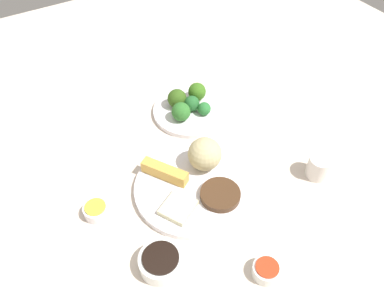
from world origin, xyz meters
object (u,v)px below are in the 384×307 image
(main_plate, at_px, (192,188))
(soy_sauce_bowl, at_px, (161,262))
(sauce_ramekin_sweet_and_sour, at_px, (266,271))
(broccoli_plate, at_px, (191,111))
(teacup, at_px, (319,167))
(sauce_ramekin_hot_mustard, at_px, (96,211))

(main_plate, bearing_deg, soy_sauce_bowl, -139.01)
(sauce_ramekin_sweet_and_sour, bearing_deg, broccoli_plate, 75.94)
(broccoli_plate, distance_m, teacup, 0.39)
(teacup, bearing_deg, sauce_ramekin_hot_mustard, 161.24)
(sauce_ramekin_hot_mustard, relative_size, teacup, 0.98)
(main_plate, distance_m, broccoli_plate, 0.28)
(sauce_ramekin_hot_mustard, height_order, sauce_ramekin_sweet_and_sour, same)
(main_plate, height_order, sauce_ramekin_sweet_and_sour, sauce_ramekin_sweet_and_sour)
(sauce_ramekin_hot_mustard, distance_m, teacup, 0.54)
(main_plate, height_order, broccoli_plate, main_plate)
(soy_sauce_bowl, relative_size, sauce_ramekin_hot_mustard, 1.59)
(broccoli_plate, bearing_deg, sauce_ramekin_hot_mustard, -152.80)
(soy_sauce_bowl, relative_size, teacup, 1.56)
(main_plate, xyz_separation_m, teacup, (0.29, -0.12, 0.02))
(soy_sauce_bowl, height_order, teacup, teacup)
(broccoli_plate, xyz_separation_m, teacup, (0.15, -0.36, 0.02))
(soy_sauce_bowl, height_order, sauce_ramekin_sweet_and_sour, soy_sauce_bowl)
(broccoli_plate, relative_size, sauce_ramekin_hot_mustard, 3.80)
(teacup, bearing_deg, sauce_ramekin_sweet_and_sour, -152.92)
(soy_sauce_bowl, xyz_separation_m, sauce_ramekin_hot_mustard, (-0.07, 0.19, -0.00))
(broccoli_plate, distance_m, sauce_ramekin_hot_mustard, 0.41)
(main_plate, bearing_deg, teacup, -22.32)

